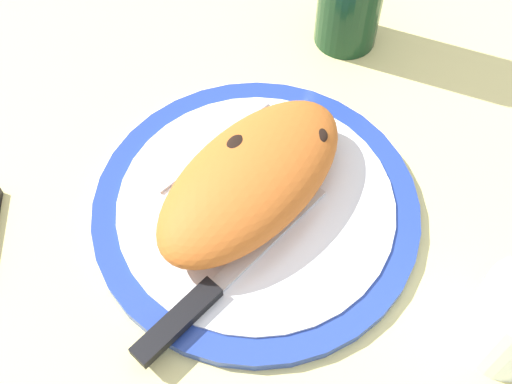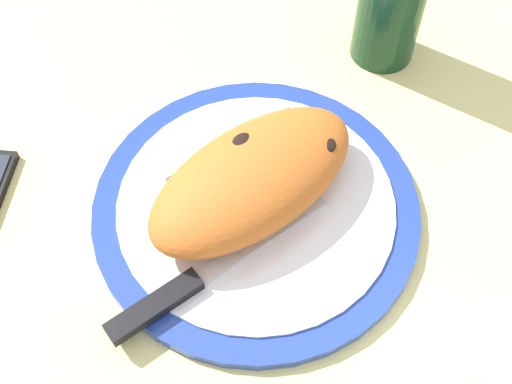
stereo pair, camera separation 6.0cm
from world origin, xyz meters
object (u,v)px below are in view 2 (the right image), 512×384
object	(u,v)px
plate	(256,207)
water_glass	(491,365)
knife	(188,285)
fork	(213,144)
calzone	(248,180)

from	to	relation	value
plate	water_glass	bearing A→B (deg)	115.37
plate	water_glass	xyz separation A→B (cm)	(-10.95, 23.09, 2.97)
plate	knife	world-z (taller)	knife
fork	water_glass	world-z (taller)	water_glass
calzone	fork	world-z (taller)	calzone
fork	water_glass	xyz separation A→B (cm)	(-12.29, 31.42, 1.95)
calzone	fork	size ratio (longest dim) A/B	1.59
fork	knife	bearing A→B (deg)	61.12
plate	calzone	size ratio (longest dim) A/B	1.29
plate	calzone	distance (cm)	4.15
knife	calzone	bearing A→B (deg)	-142.56
plate	calzone	bearing A→B (deg)	-59.90
plate	calzone	xyz separation A→B (cm)	(0.46, -0.80, 4.05)
water_glass	fork	bearing A→B (deg)	-68.64
fork	calzone	bearing A→B (deg)	96.64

